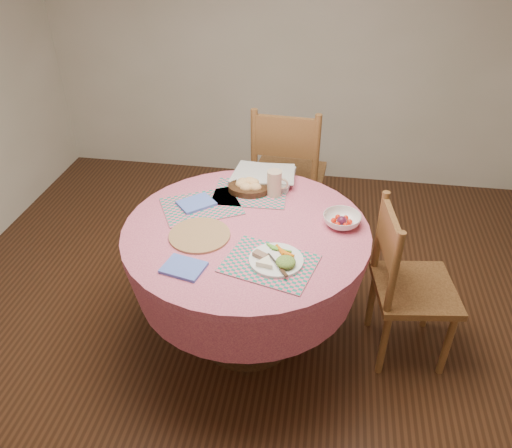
{
  "coord_description": "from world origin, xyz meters",
  "views": [
    {
      "loc": [
        0.37,
        -2.01,
        2.16
      ],
      "look_at": [
        0.05,
        0.0,
        0.78
      ],
      "focal_mm": 35.0,
      "sensor_mm": 36.0,
      "label": 1
    }
  ],
  "objects_px": {
    "dining_table": "(247,259)",
    "latte_mug": "(275,183)",
    "chair_back": "(287,174)",
    "wicker_trivet": "(200,235)",
    "fruit_bowl": "(342,220)",
    "dinner_plate": "(278,259)",
    "chair_right": "(406,283)",
    "bread_bowl": "(248,186)"
  },
  "relations": [
    {
      "from": "chair_right",
      "to": "chair_back",
      "type": "xyz_separation_m",
      "value": [
        -0.72,
        0.95,
        0.07
      ]
    },
    {
      "from": "bread_bowl",
      "to": "fruit_bowl",
      "type": "bearing_deg",
      "value": -25.82
    },
    {
      "from": "dinner_plate",
      "to": "chair_right",
      "type": "bearing_deg",
      "value": 24.3
    },
    {
      "from": "dining_table",
      "to": "bread_bowl",
      "type": "xyz_separation_m",
      "value": [
        -0.05,
        0.35,
        0.23
      ]
    },
    {
      "from": "dinner_plate",
      "to": "fruit_bowl",
      "type": "xyz_separation_m",
      "value": [
        0.28,
        0.36,
        0.01
      ]
    },
    {
      "from": "chair_right",
      "to": "dinner_plate",
      "type": "bearing_deg",
      "value": 106.28
    },
    {
      "from": "fruit_bowl",
      "to": "latte_mug",
      "type": "bearing_deg",
      "value": 147.58
    },
    {
      "from": "chair_back",
      "to": "bread_bowl",
      "type": "bearing_deg",
      "value": 79.45
    },
    {
      "from": "dining_table",
      "to": "chair_back",
      "type": "height_order",
      "value": "chair_back"
    },
    {
      "from": "chair_right",
      "to": "latte_mug",
      "type": "xyz_separation_m",
      "value": [
        -0.73,
        0.3,
        0.35
      ]
    },
    {
      "from": "dining_table",
      "to": "latte_mug",
      "type": "height_order",
      "value": "latte_mug"
    },
    {
      "from": "latte_mug",
      "to": "chair_right",
      "type": "bearing_deg",
      "value": -22.63
    },
    {
      "from": "wicker_trivet",
      "to": "dinner_plate",
      "type": "distance_m",
      "value": 0.43
    },
    {
      "from": "dining_table",
      "to": "chair_back",
      "type": "bearing_deg",
      "value": 83.62
    },
    {
      "from": "wicker_trivet",
      "to": "latte_mug",
      "type": "distance_m",
      "value": 0.54
    },
    {
      "from": "chair_back",
      "to": "wicker_trivet",
      "type": "height_order",
      "value": "chair_back"
    },
    {
      "from": "latte_mug",
      "to": "dining_table",
      "type": "bearing_deg",
      "value": -106.53
    },
    {
      "from": "dining_table",
      "to": "fruit_bowl",
      "type": "height_order",
      "value": "fruit_bowl"
    },
    {
      "from": "chair_right",
      "to": "chair_back",
      "type": "height_order",
      "value": "chair_back"
    },
    {
      "from": "fruit_bowl",
      "to": "wicker_trivet",
      "type": "bearing_deg",
      "value": -163.16
    },
    {
      "from": "chair_back",
      "to": "fruit_bowl",
      "type": "xyz_separation_m",
      "value": [
        0.36,
        -0.88,
        0.24
      ]
    },
    {
      "from": "dinner_plate",
      "to": "dining_table",
      "type": "bearing_deg",
      "value": 126.75
    },
    {
      "from": "wicker_trivet",
      "to": "latte_mug",
      "type": "bearing_deg",
      "value": 54.71
    },
    {
      "from": "latte_mug",
      "to": "wicker_trivet",
      "type": "bearing_deg",
      "value": -125.29
    },
    {
      "from": "dining_table",
      "to": "chair_right",
      "type": "distance_m",
      "value": 0.83
    },
    {
      "from": "dinner_plate",
      "to": "bread_bowl",
      "type": "height_order",
      "value": "bread_bowl"
    },
    {
      "from": "latte_mug",
      "to": "chair_back",
      "type": "bearing_deg",
      "value": 89.12
    },
    {
      "from": "dining_table",
      "to": "latte_mug",
      "type": "relative_size",
      "value": 8.61
    },
    {
      "from": "dinner_plate",
      "to": "fruit_bowl",
      "type": "bearing_deg",
      "value": 51.9
    },
    {
      "from": "bread_bowl",
      "to": "latte_mug",
      "type": "distance_m",
      "value": 0.15
    },
    {
      "from": "dining_table",
      "to": "bread_bowl",
      "type": "relative_size",
      "value": 5.39
    },
    {
      "from": "chair_back",
      "to": "wicker_trivet",
      "type": "relative_size",
      "value": 3.47
    },
    {
      "from": "chair_right",
      "to": "wicker_trivet",
      "type": "relative_size",
      "value": 3.04
    },
    {
      "from": "wicker_trivet",
      "to": "fruit_bowl",
      "type": "xyz_separation_m",
      "value": [
        0.68,
        0.21,
        0.02
      ]
    },
    {
      "from": "dining_table",
      "to": "latte_mug",
      "type": "distance_m",
      "value": 0.44
    },
    {
      "from": "chair_right",
      "to": "bread_bowl",
      "type": "relative_size",
      "value": 3.97
    },
    {
      "from": "chair_right",
      "to": "bread_bowl",
      "type": "xyz_separation_m",
      "value": [
        -0.88,
        0.32,
        0.31
      ]
    },
    {
      "from": "chair_back",
      "to": "dinner_plate",
      "type": "bearing_deg",
      "value": 97.26
    },
    {
      "from": "dinner_plate",
      "to": "fruit_bowl",
      "type": "height_order",
      "value": "fruit_bowl"
    },
    {
      "from": "latte_mug",
      "to": "fruit_bowl",
      "type": "relative_size",
      "value": 0.58
    },
    {
      "from": "latte_mug",
      "to": "fruit_bowl",
      "type": "distance_m",
      "value": 0.44
    },
    {
      "from": "dining_table",
      "to": "chair_back",
      "type": "xyz_separation_m",
      "value": [
        0.11,
        0.98,
        -0.01
      ]
    }
  ]
}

